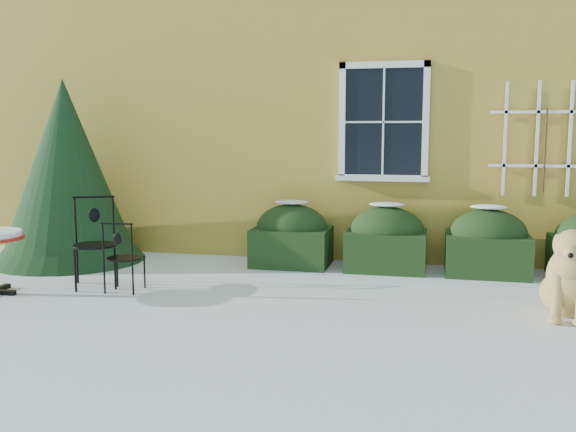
% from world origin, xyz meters
% --- Properties ---
extents(ground, '(80.00, 80.00, 0.00)m').
position_xyz_m(ground, '(0.00, 0.00, 0.00)').
color(ground, white).
rests_on(ground, ground).
extents(house, '(12.40, 8.40, 6.40)m').
position_xyz_m(house, '(0.00, 7.00, 3.22)').
color(house, gold).
rests_on(house, ground).
extents(hedge_row, '(4.95, 0.80, 0.91)m').
position_xyz_m(hedge_row, '(1.65, 2.55, 0.40)').
color(hedge_row, black).
rests_on(hedge_row, ground).
extents(evergreen_shrub, '(2.13, 2.13, 2.58)m').
position_xyz_m(evergreen_shrub, '(-3.49, 2.17, 1.04)').
color(evergreen_shrub, black).
rests_on(evergreen_shrub, ground).
extents(patio_chair_near, '(0.40, 0.40, 0.83)m').
position_xyz_m(patio_chair_near, '(-1.88, 0.67, 0.41)').
color(patio_chair_near, black).
rests_on(patio_chair_near, ground).
extents(patio_chair_far, '(0.64, 0.64, 1.07)m').
position_xyz_m(patio_chair_far, '(-2.35, 0.88, 0.54)').
color(patio_chair_far, black).
rests_on(patio_chair_far, ground).
extents(dog, '(0.73, 1.00, 0.95)m').
position_xyz_m(dog, '(2.95, 0.68, 0.38)').
color(dog, tan).
rests_on(dog, ground).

